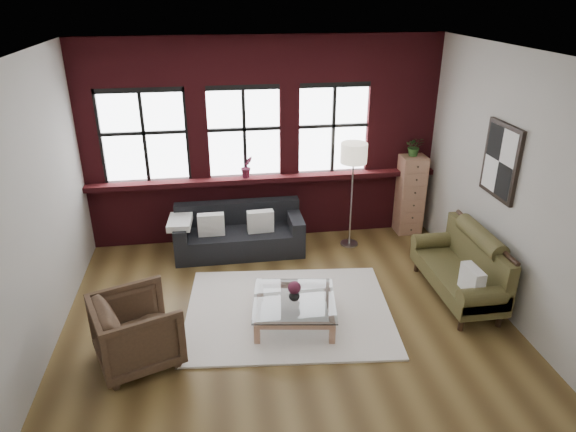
{
  "coord_description": "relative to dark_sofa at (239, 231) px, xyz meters",
  "views": [
    {
      "loc": [
        -0.8,
        -5.29,
        3.83
      ],
      "look_at": [
        0.1,
        0.6,
        1.15
      ],
      "focal_mm": 32.0,
      "sensor_mm": 36.0,
      "label": 1
    }
  ],
  "objects": [
    {
      "name": "floor",
      "position": [
        0.47,
        -1.9,
        -0.35
      ],
      "size": [
        5.5,
        5.5,
        0.0
      ],
      "primitive_type": "plane",
      "color": "brown",
      "rests_on": "ground"
    },
    {
      "name": "ceiling",
      "position": [
        0.47,
        -1.9,
        2.85
      ],
      "size": [
        5.5,
        5.5,
        0.0
      ],
      "primitive_type": "plane",
      "rotation": [
        3.14,
        0.0,
        0.0
      ],
      "color": "white",
      "rests_on": "ground"
    },
    {
      "name": "wall_back",
      "position": [
        0.47,
        0.6,
        1.25
      ],
      "size": [
        5.5,
        0.0,
        5.5
      ],
      "primitive_type": "plane",
      "rotation": [
        1.57,
        0.0,
        0.0
      ],
      "color": "#AEAAA2",
      "rests_on": "ground"
    },
    {
      "name": "wall_front",
      "position": [
        0.47,
        -4.4,
        1.25
      ],
      "size": [
        5.5,
        0.0,
        5.5
      ],
      "primitive_type": "plane",
      "rotation": [
        -1.57,
        0.0,
        0.0
      ],
      "color": "#AEAAA2",
      "rests_on": "ground"
    },
    {
      "name": "wall_left",
      "position": [
        -2.28,
        -1.9,
        1.25
      ],
      "size": [
        0.0,
        5.0,
        5.0
      ],
      "primitive_type": "plane",
      "rotation": [
        1.57,
        0.0,
        1.57
      ],
      "color": "#AEAAA2",
      "rests_on": "ground"
    },
    {
      "name": "wall_right",
      "position": [
        3.22,
        -1.9,
        1.25
      ],
      "size": [
        0.0,
        5.0,
        5.0
      ],
      "primitive_type": "plane",
      "rotation": [
        1.57,
        0.0,
        -1.57
      ],
      "color": "#AEAAA2",
      "rests_on": "ground"
    },
    {
      "name": "brick_backwall",
      "position": [
        0.47,
        0.54,
        1.25
      ],
      "size": [
        5.5,
        0.12,
        3.2
      ],
      "primitive_type": null,
      "color": "#4E1218",
      "rests_on": "floor"
    },
    {
      "name": "sill_ledge",
      "position": [
        0.47,
        0.45,
        0.69
      ],
      "size": [
        5.5,
        0.3,
        0.08
      ],
      "primitive_type": "cube",
      "color": "#4E1218",
      "rests_on": "brick_backwall"
    },
    {
      "name": "window_left",
      "position": [
        -1.33,
        0.55,
        1.4
      ],
      "size": [
        1.38,
        0.1,
        1.5
      ],
      "primitive_type": null,
      "color": "black",
      "rests_on": "brick_backwall"
    },
    {
      "name": "window_mid",
      "position": [
        0.17,
        0.55,
        1.4
      ],
      "size": [
        1.38,
        0.1,
        1.5
      ],
      "primitive_type": null,
      "color": "black",
      "rests_on": "brick_backwall"
    },
    {
      "name": "window_right",
      "position": [
        1.57,
        0.55,
        1.4
      ],
      "size": [
        1.38,
        0.1,
        1.5
      ],
      "primitive_type": null,
      "color": "black",
      "rests_on": "brick_backwall"
    },
    {
      "name": "wall_poster",
      "position": [
        3.19,
        -1.6,
        1.5
      ],
      "size": [
        0.05,
        0.74,
        0.94
      ],
      "primitive_type": null,
      "color": "black",
      "rests_on": "wall_right"
    },
    {
      "name": "shag_rug",
      "position": [
        0.51,
        -1.75,
        -0.34
      ],
      "size": [
        2.78,
        2.29,
        0.03
      ],
      "primitive_type": "cube",
      "rotation": [
        0.0,
        0.0,
        -0.1
      ],
      "color": "white",
      "rests_on": "floor"
    },
    {
      "name": "dark_sofa",
      "position": [
        0.0,
        0.0,
        0.0
      ],
      "size": [
        1.96,
        0.79,
        0.71
      ],
      "primitive_type": null,
      "color": "black",
      "rests_on": "floor"
    },
    {
      "name": "pillow_a",
      "position": [
        -0.42,
        -0.1,
        0.19
      ],
      "size": [
        0.4,
        0.14,
        0.34
      ],
      "primitive_type": "cube",
      "rotation": [
        0.0,
        0.0,
        0.0
      ],
      "color": "silver",
      "rests_on": "dark_sofa"
    },
    {
      "name": "pillow_b",
      "position": [
        0.33,
        -0.1,
        0.19
      ],
      "size": [
        0.41,
        0.16,
        0.34
      ],
      "primitive_type": "cube",
      "rotation": [
        0.0,
        0.0,
        0.06
      ],
      "color": "silver",
      "rests_on": "dark_sofa"
    },
    {
      "name": "vintage_settee",
      "position": [
        2.77,
        -1.72,
        0.09
      ],
      "size": [
        0.75,
        1.68,
        0.9
      ],
      "primitive_type": null,
      "color": "#484221",
      "rests_on": "floor"
    },
    {
      "name": "pillow_settee",
      "position": [
        2.69,
        -2.23,
        0.21
      ],
      "size": [
        0.16,
        0.39,
        0.34
      ],
      "primitive_type": "cube",
      "rotation": [
        0.0,
        0.0,
        0.04
      ],
      "color": "silver",
      "rests_on": "vintage_settee"
    },
    {
      "name": "armchair",
      "position": [
        -1.27,
        -2.41,
        0.04
      ],
      "size": [
        1.11,
        1.1,
        0.79
      ],
      "primitive_type": "imported",
      "rotation": [
        0.0,
        0.0,
        1.93
      ],
      "color": "#453122",
      "rests_on": "floor"
    },
    {
      "name": "coffee_table",
      "position": [
        0.55,
        -1.97,
        -0.2
      ],
      "size": [
        1.13,
        1.13,
        0.34
      ],
      "primitive_type": null,
      "rotation": [
        0.0,
        0.0,
        -0.15
      ],
      "color": "tan",
      "rests_on": "shag_rug"
    },
    {
      "name": "vase",
      "position": [
        0.55,
        -1.97,
        0.04
      ],
      "size": [
        0.18,
        0.18,
        0.14
      ],
      "primitive_type": "imported",
      "rotation": [
        0.0,
        0.0,
        -0.4
      ],
      "color": "#B2B2B2",
      "rests_on": "coffee_table"
    },
    {
      "name": "flowers",
      "position": [
        0.55,
        -1.97,
        0.14
      ],
      "size": [
        0.16,
        0.16,
        0.16
      ],
      "primitive_type": "sphere",
      "color": "maroon",
      "rests_on": "vase"
    },
    {
      "name": "drawer_chest",
      "position": [
        2.87,
        0.34,
        0.31
      ],
      "size": [
        0.41,
        0.41,
        1.33
      ],
      "primitive_type": "cube",
      "color": "tan",
      "rests_on": "floor"
    },
    {
      "name": "potted_plant_top",
      "position": [
        2.87,
        0.34,
        1.13
      ],
      "size": [
        0.34,
        0.31,
        0.31
      ],
      "primitive_type": "imported",
      "rotation": [
        0.0,
        0.0,
        -0.27
      ],
      "color": "#2D5923",
      "rests_on": "drawer_chest"
    },
    {
      "name": "floor_lamp",
      "position": [
        1.77,
        -0.03,
        0.57
      ],
      "size": [
        0.4,
        0.4,
        1.84
      ],
      "primitive_type": null,
      "color": "#A5A5A8",
      "rests_on": "floor"
    },
    {
      "name": "sill_plant",
      "position": [
        0.18,
        0.42,
        0.9
      ],
      "size": [
        0.23,
        0.21,
        0.35
      ],
      "primitive_type": "imported",
      "rotation": [
        0.0,
        0.0,
        0.36
      ],
      "color": "maroon",
      "rests_on": "sill_ledge"
    }
  ]
}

